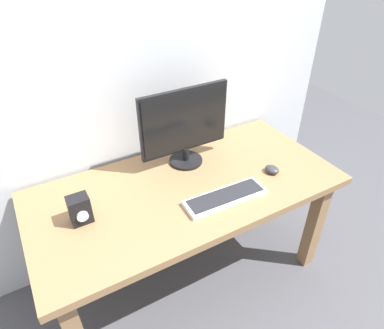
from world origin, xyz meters
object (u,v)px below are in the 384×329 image
object	(u,v)px
desk	(187,200)
monitor	(185,125)
keyboard_primary	(225,197)
mouse	(272,169)
audio_controller	(80,210)

from	to	relation	value
desk	monitor	distance (m)	0.40
keyboard_primary	mouse	size ratio (longest dim) A/B	5.26
desk	monitor	world-z (taller)	monitor
desk	audio_controller	xyz separation A→B (m)	(-0.54, 0.01, 0.17)
keyboard_primary	mouse	world-z (taller)	mouse
monitor	audio_controller	bearing A→B (deg)	-163.50
desk	monitor	xyz separation A→B (m)	(0.10, 0.20, 0.33)
keyboard_primary	audio_controller	distance (m)	0.68
monitor	audio_controller	size ratio (longest dim) A/B	3.74
monitor	audio_controller	world-z (taller)	monitor
audio_controller	monitor	bearing A→B (deg)	16.50
monitor	audio_controller	xyz separation A→B (m)	(-0.63, -0.19, -0.16)
mouse	keyboard_primary	bearing A→B (deg)	-179.71
keyboard_primary	mouse	xyz separation A→B (m)	(0.34, 0.06, 0.01)
monitor	mouse	world-z (taller)	monitor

